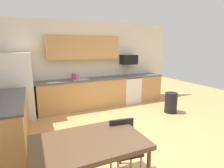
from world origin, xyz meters
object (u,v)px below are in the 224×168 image
Objects in this scene: chair_near_table at (124,144)px; trash_bin at (171,103)px; refrigerator at (18,87)px; oven_range at (130,89)px; microwave at (129,60)px; kettle at (74,77)px; dining_table at (89,145)px.

trash_bin is at bearing 34.83° from chair_near_table.
chair_near_table is (1.51, -3.10, -0.38)m from refrigerator.
oven_range reaches higher than trash_bin.
kettle is (-1.93, -0.05, -0.47)m from microwave.
chair_near_table reaches higher than dining_table.
trash_bin is (0.58, -1.43, -0.16)m from oven_range.
trash_bin is 3.00× the size of kettle.
kettle reaches higher than oven_range.
kettle is at bearing 178.51° from oven_range.
kettle is at bearing -178.51° from microwave.
trash_bin is at bearing -69.10° from microwave.
kettle is (1.53, 0.13, 0.14)m from refrigerator.
refrigerator is 3.38m from dining_table.
kettle is (0.01, 3.23, 0.52)m from chair_near_table.
chair_near_table is at bearing -121.36° from oven_range.
refrigerator reaches higher than oven_range.
chair_near_table is 4.25× the size of kettle.
kettle is at bearing 80.11° from dining_table.
oven_range is 4.55× the size of kettle.
dining_table is (-2.51, -3.42, -0.78)m from microwave.
kettle is at bearing 149.52° from trash_bin.
dining_table is 1.65× the size of chair_near_table.
microwave reaches higher than kettle.
refrigerator reaches higher than trash_bin.
microwave is 3.93m from chair_near_table.
refrigerator is at bearing 116.04° from chair_near_table.
dining_table is 3.44m from kettle.
dining_table is (0.94, -3.24, -0.18)m from refrigerator.
microwave is (3.45, 0.18, 0.60)m from refrigerator.
microwave reaches higher than chair_near_table.
microwave is at bearing 53.69° from dining_table.
dining_table reaches higher than trash_bin.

